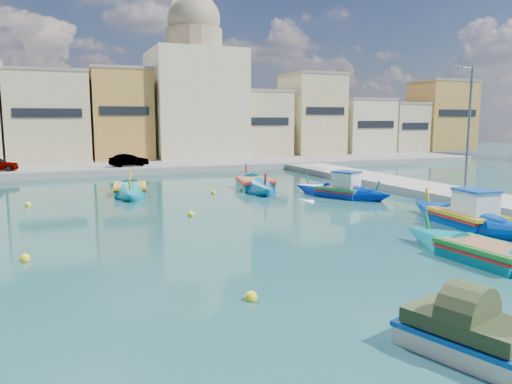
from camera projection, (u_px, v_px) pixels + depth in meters
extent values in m
plane|color=#174545|center=(215.00, 259.00, 18.06)|extent=(160.00, 160.00, 0.00)
cube|color=gray|center=(116.00, 168.00, 47.41)|extent=(80.00, 8.00, 0.60)
cube|color=tan|center=(48.00, 118.00, 51.69)|extent=(7.88, 7.44, 8.99)
cube|color=gray|center=(46.00, 72.00, 51.01)|extent=(8.04, 7.59, 0.30)
cube|color=black|center=(48.00, 113.00, 48.17)|extent=(6.30, 0.10, 0.90)
cube|color=#BA833A|center=(121.00, 116.00, 53.73)|extent=(6.17, 6.13, 9.43)
cube|color=gray|center=(119.00, 69.00, 53.02)|extent=(6.29, 6.26, 0.30)
cube|color=black|center=(125.00, 111.00, 50.80)|extent=(4.93, 0.10, 0.90)
cube|color=tan|center=(188.00, 131.00, 57.45)|extent=(7.31, 7.69, 6.05)
cube|color=gray|center=(187.00, 103.00, 56.99)|extent=(7.46, 7.85, 0.30)
cube|color=black|center=(197.00, 129.00, 53.83)|extent=(5.85, 0.10, 0.90)
cube|color=tan|center=(253.00, 124.00, 60.10)|extent=(7.54, 7.30, 7.41)
cube|color=gray|center=(253.00, 92.00, 59.53)|extent=(7.69, 7.45, 0.30)
cube|color=black|center=(265.00, 121.00, 56.65)|extent=(6.03, 0.10, 0.90)
cube|color=tan|center=(312.00, 115.00, 62.69)|extent=(6.36, 6.97, 9.63)
cube|color=gray|center=(312.00, 75.00, 61.96)|extent=(6.48, 7.11, 0.30)
cube|color=black|center=(326.00, 111.00, 59.37)|extent=(5.09, 0.10, 0.90)
cube|color=beige|center=(361.00, 127.00, 65.43)|extent=(6.63, 6.70, 6.65)
cube|color=gray|center=(362.00, 100.00, 64.92)|extent=(6.76, 6.83, 0.30)
cube|color=black|center=(376.00, 124.00, 62.26)|extent=(5.30, 0.10, 0.90)
cube|color=tan|center=(397.00, 128.00, 68.08)|extent=(5.08, 7.51, 6.20)
cube|color=gray|center=(398.00, 104.00, 67.60)|extent=(5.18, 7.66, 0.30)
cube|color=black|center=(416.00, 126.00, 64.54)|extent=(4.06, 0.10, 0.90)
cube|color=#BA833A|center=(442.00, 117.00, 69.69)|extent=(7.79, 6.00, 9.33)
cube|color=gray|center=(443.00, 81.00, 68.98)|extent=(7.95, 6.12, 0.30)
cube|color=black|center=(458.00, 113.00, 66.81)|extent=(6.23, 0.10, 0.90)
cube|color=beige|center=(195.00, 105.00, 57.51)|extent=(10.00, 10.00, 12.00)
cylinder|color=#9E8466|center=(194.00, 40.00, 56.45)|extent=(6.40, 6.40, 2.40)
sphere|color=#9E8466|center=(194.00, 20.00, 56.13)|extent=(6.00, 6.00, 6.00)
cylinder|color=#595B60|center=(468.00, 136.00, 29.41)|extent=(0.16, 0.16, 8.00)
cylinder|color=#595B60|center=(467.00, 68.00, 28.69)|extent=(1.00, 0.10, 0.10)
cube|color=#595B60|center=(460.00, 69.00, 28.51)|extent=(0.35, 0.15, 0.18)
imported|color=#4C1919|center=(129.00, 160.00, 46.30)|extent=(3.68, 1.95, 1.15)
cube|color=#003BAA|center=(467.00, 222.00, 23.61)|extent=(2.20, 3.54, 0.95)
cone|color=#003BAA|center=(430.00, 210.00, 26.26)|extent=(2.17, 3.26, 2.42)
cone|color=#003BAA|center=(512.00, 234.00, 20.95)|extent=(2.17, 3.26, 2.42)
cube|color=gold|center=(467.00, 213.00, 23.55)|extent=(2.29, 3.73, 0.17)
cube|color=red|center=(467.00, 217.00, 23.58)|extent=(2.30, 3.61, 0.09)
cube|color=olive|center=(467.00, 212.00, 23.54)|extent=(1.89, 3.21, 0.06)
cylinder|color=gold|center=(428.00, 198.00, 26.43)|extent=(0.17, 0.46, 1.03)
cube|color=white|center=(475.00, 203.00, 23.00)|extent=(1.48, 1.84, 1.04)
cube|color=#0F47A5|center=(476.00, 190.00, 22.92)|extent=(1.56, 1.97, 0.11)
cube|color=#00259F|center=(340.00, 194.00, 32.25)|extent=(2.86, 3.33, 0.89)
cone|color=#00259F|center=(311.00, 190.00, 33.78)|extent=(2.77, 3.16, 2.22)
cone|color=#00259F|center=(373.00, 197.00, 30.70)|extent=(2.77, 3.16, 2.22)
cube|color=#1A843E|center=(341.00, 188.00, 32.20)|extent=(3.00, 3.50, 0.16)
cube|color=red|center=(340.00, 191.00, 32.22)|extent=(2.97, 3.42, 0.09)
cube|color=olive|center=(341.00, 187.00, 32.19)|extent=(2.51, 2.98, 0.05)
cylinder|color=#1A843E|center=(308.00, 181.00, 33.85)|extent=(0.30, 0.43, 0.97)
cylinder|color=#1A843E|center=(377.00, 188.00, 30.47)|extent=(0.30, 0.43, 0.97)
cube|color=white|center=(346.00, 180.00, 31.84)|extent=(1.76, 1.85, 0.98)
cube|color=#0F47A5|center=(347.00, 172.00, 31.76)|extent=(1.87, 1.97, 0.11)
cube|color=#00629F|center=(255.00, 186.00, 35.68)|extent=(2.69, 3.83, 1.07)
cone|color=#00629F|center=(247.00, 181.00, 38.49)|extent=(2.65, 3.57, 2.69)
cone|color=#00629F|center=(264.00, 191.00, 32.85)|extent=(2.65, 3.57, 2.69)
cube|color=red|center=(255.00, 180.00, 35.61)|extent=(2.81, 4.03, 0.19)
cube|color=#197F33|center=(255.00, 183.00, 35.64)|extent=(2.81, 3.91, 0.11)
cube|color=olive|center=(255.00, 179.00, 35.60)|extent=(2.32, 3.46, 0.06)
cylinder|color=red|center=(246.00, 171.00, 38.66)|extent=(0.23, 0.52, 1.16)
cylinder|color=red|center=(265.00, 181.00, 32.47)|extent=(0.23, 0.52, 1.16)
cube|color=#007F9B|center=(130.00, 192.00, 33.20)|extent=(2.36, 3.21, 0.98)
cone|color=#007F9B|center=(130.00, 186.00, 35.55)|extent=(2.33, 3.03, 2.43)
cone|color=#007F9B|center=(130.00, 196.00, 30.83)|extent=(2.33, 3.03, 2.43)
cube|color=yellow|center=(130.00, 185.00, 33.14)|extent=(2.46, 3.39, 0.18)
cube|color=red|center=(130.00, 188.00, 33.16)|extent=(2.46, 3.28, 0.10)
cube|color=olive|center=(130.00, 184.00, 33.12)|extent=(2.03, 2.91, 0.06)
cylinder|color=yellow|center=(130.00, 177.00, 35.69)|extent=(0.20, 0.48, 1.07)
cylinder|color=yellow|center=(130.00, 187.00, 30.50)|extent=(0.20, 0.48, 1.07)
cube|color=#00859A|center=(487.00, 257.00, 17.57)|extent=(2.07, 3.27, 0.92)
cone|color=#00859A|center=(432.00, 240.00, 19.86)|extent=(2.05, 3.02, 2.33)
cube|color=#1B872C|center=(488.00, 247.00, 17.51)|extent=(2.16, 3.44, 0.17)
cube|color=red|center=(487.00, 251.00, 17.53)|extent=(2.17, 3.33, 0.09)
cube|color=olive|center=(488.00, 245.00, 17.50)|extent=(1.78, 2.96, 0.06)
cylinder|color=#1B872C|center=(428.00, 224.00, 20.00)|extent=(0.16, 0.44, 1.00)
cube|color=beige|center=(465.00, 348.00, 10.72)|extent=(2.23, 3.04, 0.68)
cube|color=#0F47A5|center=(466.00, 334.00, 10.67)|extent=(2.31, 3.13, 0.12)
cube|color=#2D381E|center=(467.00, 323.00, 10.63)|extent=(2.09, 2.73, 0.34)
cylinder|color=#2D381E|center=(467.00, 315.00, 10.61)|extent=(1.31, 2.47, 0.58)
sphere|color=yellow|center=(25.00, 259.00, 17.77)|extent=(0.36, 0.36, 0.36)
sphere|color=yellow|center=(191.00, 215.00, 25.92)|extent=(0.36, 0.36, 0.36)
sphere|color=yellow|center=(241.00, 189.00, 35.18)|extent=(0.36, 0.36, 0.36)
sphere|color=yellow|center=(28.00, 205.00, 28.81)|extent=(0.36, 0.36, 0.36)
sphere|color=yellow|center=(251.00, 297.00, 13.95)|extent=(0.36, 0.36, 0.36)
sphere|color=yellow|center=(213.00, 193.00, 33.54)|extent=(0.36, 0.36, 0.36)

